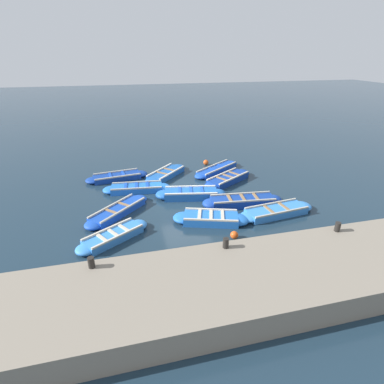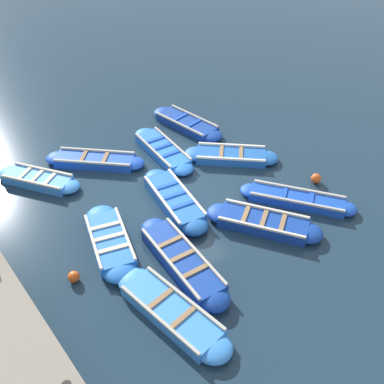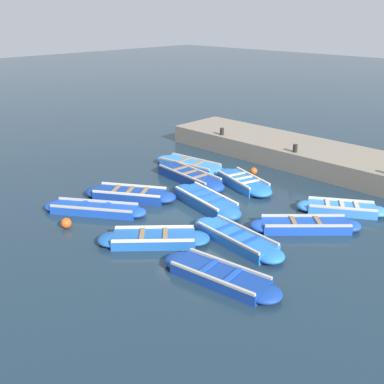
{
  "view_description": "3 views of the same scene",
  "coord_description": "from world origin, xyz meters",
  "px_view_note": "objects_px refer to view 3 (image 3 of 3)",
  "views": [
    {
      "loc": [
        -13.81,
        3.03,
        6.77
      ],
      "look_at": [
        -0.45,
        -0.22,
        0.33
      ],
      "focal_mm": 28.0,
      "sensor_mm": 36.0,
      "label": 1
    },
    {
      "loc": [
        -6.93,
        -9.19,
        9.57
      ],
      "look_at": [
        0.33,
        -0.17,
        0.17
      ],
      "focal_mm": 42.0,
      "sensor_mm": 36.0,
      "label": 2
    },
    {
      "loc": [
        10.83,
        10.04,
        6.71
      ],
      "look_at": [
        -0.53,
        -0.98,
        0.3
      ],
      "focal_mm": 42.0,
      "sensor_mm": 36.0,
      "label": 3
    }
  ],
  "objects_px": {
    "boat_bow_out": "(341,209)",
    "boat_mid_row": "(237,239)",
    "boat_inner_gap": "(220,276)",
    "boat_alongside": "(243,182)",
    "boat_centre": "(206,201)",
    "boat_end_of_row": "(154,239)",
    "boat_outer_right": "(305,225)",
    "boat_tucked": "(130,194)",
    "boat_near_quay": "(95,209)",
    "bollard_mid_north": "(295,148)",
    "buoy_orange_near": "(254,171)",
    "boat_far_corner": "(190,165)",
    "bollard_north": "(222,131)",
    "boat_broadside": "(189,177)",
    "buoy_yellow_far": "(66,223)"
  },
  "relations": [
    {
      "from": "boat_inner_gap",
      "to": "bollard_north",
      "type": "height_order",
      "value": "bollard_north"
    },
    {
      "from": "boat_bow_out",
      "to": "buoy_yellow_far",
      "type": "distance_m",
      "value": 9.59
    },
    {
      "from": "boat_centre",
      "to": "boat_near_quay",
      "type": "bearing_deg",
      "value": -37.22
    },
    {
      "from": "buoy_yellow_far",
      "to": "boat_broadside",
      "type": "bearing_deg",
      "value": -178.77
    },
    {
      "from": "bollard_north",
      "to": "boat_end_of_row",
      "type": "bearing_deg",
      "value": 28.72
    },
    {
      "from": "boat_tucked",
      "to": "boat_inner_gap",
      "type": "distance_m",
      "value": 6.45
    },
    {
      "from": "boat_mid_row",
      "to": "bollard_north",
      "type": "distance_m",
      "value": 9.82
    },
    {
      "from": "boat_end_of_row",
      "to": "boat_bow_out",
      "type": "distance_m",
      "value": 6.91
    },
    {
      "from": "boat_broadside",
      "to": "boat_near_quay",
      "type": "bearing_deg",
      "value": -2.33
    },
    {
      "from": "bollard_north",
      "to": "boat_far_corner",
      "type": "bearing_deg",
      "value": 13.14
    },
    {
      "from": "boat_mid_row",
      "to": "buoy_yellow_far",
      "type": "distance_m",
      "value": 5.66
    },
    {
      "from": "boat_tucked",
      "to": "boat_broadside",
      "type": "distance_m",
      "value": 2.93
    },
    {
      "from": "boat_near_quay",
      "to": "boat_tucked",
      "type": "bearing_deg",
      "value": -176.07
    },
    {
      "from": "boat_inner_gap",
      "to": "bollard_mid_north",
      "type": "distance_m",
      "value": 9.73
    },
    {
      "from": "bollard_north",
      "to": "boat_centre",
      "type": "bearing_deg",
      "value": 35.86
    },
    {
      "from": "boat_mid_row",
      "to": "boat_far_corner",
      "type": "bearing_deg",
      "value": -124.14
    },
    {
      "from": "boat_outer_right",
      "to": "boat_inner_gap",
      "type": "distance_m",
      "value": 4.25
    },
    {
      "from": "buoy_orange_near",
      "to": "boat_alongside",
      "type": "bearing_deg",
      "value": 20.36
    },
    {
      "from": "boat_alongside",
      "to": "boat_outer_right",
      "type": "xyz_separation_m",
      "value": [
        1.71,
        3.94,
        -0.02
      ]
    },
    {
      "from": "boat_bow_out",
      "to": "boat_centre",
      "type": "bearing_deg",
      "value": -52.56
    },
    {
      "from": "boat_near_quay",
      "to": "boat_inner_gap",
      "type": "distance_m",
      "value": 6.05
    },
    {
      "from": "boat_alongside",
      "to": "buoy_yellow_far",
      "type": "relative_size",
      "value": 9.89
    },
    {
      "from": "boat_alongside",
      "to": "bollard_mid_north",
      "type": "distance_m",
      "value": 3.25
    },
    {
      "from": "boat_near_quay",
      "to": "bollard_mid_north",
      "type": "relative_size",
      "value": 10.14
    },
    {
      "from": "boat_outer_right",
      "to": "boat_bow_out",
      "type": "relative_size",
      "value": 1.03
    },
    {
      "from": "bollard_mid_north",
      "to": "buoy_orange_near",
      "type": "relative_size",
      "value": 1.1
    },
    {
      "from": "boat_alongside",
      "to": "boat_inner_gap",
      "type": "height_order",
      "value": "boat_alongside"
    },
    {
      "from": "boat_inner_gap",
      "to": "boat_mid_row",
      "type": "height_order",
      "value": "boat_mid_row"
    },
    {
      "from": "boat_broadside",
      "to": "bollard_north",
      "type": "relative_size",
      "value": 11.46
    },
    {
      "from": "bollard_mid_north",
      "to": "buoy_yellow_far",
      "type": "distance_m",
      "value": 10.5
    },
    {
      "from": "boat_bow_out",
      "to": "boat_mid_row",
      "type": "bearing_deg",
      "value": -15.74
    },
    {
      "from": "boat_broadside",
      "to": "boat_mid_row",
      "type": "distance_m",
      "value": 5.64
    },
    {
      "from": "boat_outer_right",
      "to": "boat_tucked",
      "type": "bearing_deg",
      "value": -69.13
    },
    {
      "from": "boat_inner_gap",
      "to": "bollard_mid_north",
      "type": "height_order",
      "value": "bollard_mid_north"
    },
    {
      "from": "boat_bow_out",
      "to": "bollard_north",
      "type": "relative_size",
      "value": 8.78
    },
    {
      "from": "boat_outer_right",
      "to": "boat_alongside",
      "type": "bearing_deg",
      "value": -113.51
    },
    {
      "from": "boat_far_corner",
      "to": "buoy_orange_near",
      "type": "bearing_deg",
      "value": 118.23
    },
    {
      "from": "boat_alongside",
      "to": "bollard_mid_north",
      "type": "xyz_separation_m",
      "value": [
        -3.09,
        0.45,
        0.88
      ]
    },
    {
      "from": "buoy_yellow_far",
      "to": "boat_alongside",
      "type": "bearing_deg",
      "value": 165.58
    },
    {
      "from": "bollard_mid_north",
      "to": "boat_centre",
      "type": "bearing_deg",
      "value": -1.67
    },
    {
      "from": "boat_end_of_row",
      "to": "boat_inner_gap",
      "type": "xyz_separation_m",
      "value": [
        0.17,
        2.85,
        0.0
      ]
    },
    {
      "from": "boat_outer_right",
      "to": "boat_inner_gap",
      "type": "xyz_separation_m",
      "value": [
        4.24,
        -0.03,
        -0.0
      ]
    },
    {
      "from": "boat_alongside",
      "to": "buoy_yellow_far",
      "type": "height_order",
      "value": "boat_alongside"
    },
    {
      "from": "boat_inner_gap",
      "to": "bollard_north",
      "type": "xyz_separation_m",
      "value": [
        -9.05,
        -7.72,
        0.9
      ]
    },
    {
      "from": "boat_inner_gap",
      "to": "buoy_orange_near",
      "type": "height_order",
      "value": "boat_inner_gap"
    },
    {
      "from": "boat_near_quay",
      "to": "boat_inner_gap",
      "type": "height_order",
      "value": "boat_inner_gap"
    },
    {
      "from": "boat_tucked",
      "to": "boat_far_corner",
      "type": "distance_m",
      "value": 4.22
    },
    {
      "from": "boat_alongside",
      "to": "boat_mid_row",
      "type": "height_order",
      "value": "boat_alongside"
    },
    {
      "from": "boat_near_quay",
      "to": "buoy_yellow_far",
      "type": "xyz_separation_m",
      "value": [
        1.34,
        0.32,
        0.03
      ]
    },
    {
      "from": "boat_alongside",
      "to": "boat_far_corner",
      "type": "bearing_deg",
      "value": -91.17
    }
  ]
}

